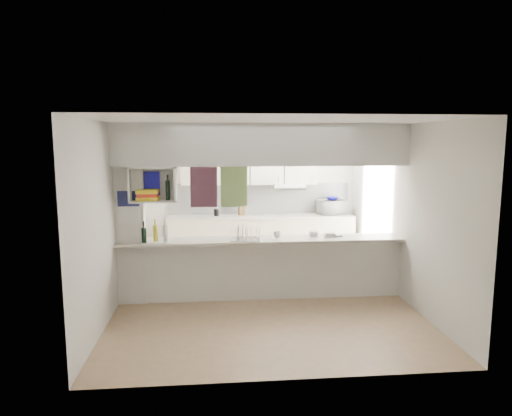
{
  "coord_description": "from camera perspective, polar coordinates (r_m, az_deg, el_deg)",
  "views": [
    {
      "loc": [
        -0.7,
        -6.59,
        2.35
      ],
      "look_at": [
        -0.04,
        0.5,
        1.31
      ],
      "focal_mm": 32.0,
      "sensor_mm": 36.0,
      "label": 1
    }
  ],
  "objects": [
    {
      "name": "cup",
      "position": [
        6.76,
        2.67,
        -3.36
      ],
      "size": [
        0.15,
        0.15,
        0.09
      ],
      "primitive_type": "imported",
      "rotation": [
        0.0,
        0.0,
        -0.34
      ],
      "color": "white",
      "rests_on": "dish_rack"
    },
    {
      "name": "plastic_tubs",
      "position": [
        6.98,
        8.08,
        -3.26
      ],
      "size": [
        0.5,
        0.23,
        0.08
      ],
      "color": "silver",
      "rests_on": "breakfast_bar"
    },
    {
      "name": "utensil_jar",
      "position": [
        8.84,
        -4.96,
        -0.54
      ],
      "size": [
        0.1,
        0.1,
        0.14
      ],
      "primitive_type": "cylinder",
      "color": "black",
      "rests_on": "bench_top"
    },
    {
      "name": "floor",
      "position": [
        7.03,
        0.73,
        -11.19
      ],
      "size": [
        4.8,
        4.8,
        0.0
      ],
      "primitive_type": "plane",
      "color": "#9D785B",
      "rests_on": "ground"
    },
    {
      "name": "wall_right",
      "position": [
        7.23,
        17.53,
        -0.39
      ],
      "size": [
        0.0,
        4.8,
        4.8
      ],
      "primitive_type": "plane",
      "rotation": [
        1.57,
        0.0,
        -1.57
      ],
      "color": "silver",
      "rests_on": "floor"
    },
    {
      "name": "wall_back",
      "position": [
        9.07,
        -0.85,
        1.7
      ],
      "size": [
        4.2,
        0.0,
        4.2
      ],
      "primitive_type": "plane",
      "rotation": [
        1.57,
        0.0,
        0.0
      ],
      "color": "silver",
      "rests_on": "floor"
    },
    {
      "name": "ceiling",
      "position": [
        6.63,
        0.77,
        10.51
      ],
      "size": [
        4.8,
        4.8,
        0.0
      ],
      "primitive_type": "plane",
      "color": "white",
      "rests_on": "wall_back"
    },
    {
      "name": "bowl",
      "position": [
        9.1,
        9.53,
        1.19
      ],
      "size": [
        0.25,
        0.25,
        0.06
      ],
      "primitive_type": "imported",
      "color": "#0F0D94",
      "rests_on": "microwave"
    },
    {
      "name": "knife_block",
      "position": [
        8.88,
        -1.81,
        -0.2
      ],
      "size": [
        0.13,
        0.12,
        0.22
      ],
      "primitive_type": "cube",
      "rotation": [
        0.0,
        0.0,
        0.32
      ],
      "color": "#51381B",
      "rests_on": "bench_top"
    },
    {
      "name": "cubby_shelf",
      "position": [
        6.61,
        -12.83,
        2.59
      ],
      "size": [
        0.65,
        0.35,
        0.5
      ],
      "color": "white",
      "rests_on": "bulkhead"
    },
    {
      "name": "servery_partition",
      "position": [
        6.64,
        -0.73,
        2.38
      ],
      "size": [
        4.2,
        0.5,
        2.6
      ],
      "color": "silver",
      "rests_on": "floor"
    },
    {
      "name": "dish_rack",
      "position": [
        6.68,
        -1.32,
        -3.23
      ],
      "size": [
        0.47,
        0.37,
        0.23
      ],
      "rotation": [
        0.0,
        0.0,
        -0.13
      ],
      "color": "silver",
      "rests_on": "breakfast_bar"
    },
    {
      "name": "kitchen_run",
      "position": [
        8.9,
        0.32,
        -1.52
      ],
      "size": [
        3.6,
        0.63,
        2.24
      ],
      "color": "beige",
      "rests_on": "floor"
    },
    {
      "name": "microwave",
      "position": [
        9.12,
        9.44,
        0.11
      ],
      "size": [
        0.57,
        0.44,
        0.28
      ],
      "primitive_type": "imported",
      "rotation": [
        0.0,
        0.0,
        3.34
      ],
      "color": "white",
      "rests_on": "bench_top"
    },
    {
      "name": "wine_bottles",
      "position": [
        6.69,
        -12.47,
        -3.12
      ],
      "size": [
        0.37,
        0.15,
        0.34
      ],
      "color": "black",
      "rests_on": "breakfast_bar"
    },
    {
      "name": "wall_left",
      "position": [
        6.81,
        -17.1,
        -0.89
      ],
      "size": [
        0.0,
        4.8,
        4.8
      ],
      "primitive_type": "plane",
      "rotation": [
        1.57,
        0.0,
        1.57
      ],
      "color": "silver",
      "rests_on": "floor"
    }
  ]
}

